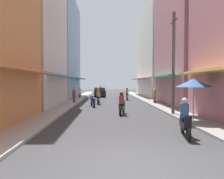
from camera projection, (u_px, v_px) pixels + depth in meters
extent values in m
plane|color=#38383A|center=(112.00, 103.00, 22.51)|extent=(92.70, 92.70, 0.00)
cube|color=#ADA89E|center=(72.00, 103.00, 22.39)|extent=(1.56, 50.14, 0.12)
cube|color=gray|center=(153.00, 102.00, 22.63)|extent=(1.56, 50.14, 0.12)
cube|color=#D88C4C|center=(17.00, 69.00, 9.34)|extent=(1.10, 9.19, 0.12)
cube|color=silver|center=(25.00, 15.00, 19.36)|extent=(6.00, 9.19, 16.98)
cube|color=#8CA5CC|center=(64.00, 76.00, 19.64)|extent=(1.10, 8.27, 0.12)
cube|color=#8CA5CC|center=(54.00, 49.00, 30.21)|extent=(6.00, 11.50, 14.26)
cube|color=#4CB28C|center=(79.00, 79.00, 30.45)|extent=(1.10, 10.35, 0.12)
cube|color=#EFD159|center=(221.00, 70.00, 9.63)|extent=(1.10, 9.26, 0.12)
cube|color=#B7727F|center=(196.00, 31.00, 20.42)|extent=(6.00, 9.73, 14.57)
cube|color=#4CB28C|center=(160.00, 77.00, 20.47)|extent=(1.10, 8.76, 0.12)
cube|color=silver|center=(162.00, 54.00, 32.88)|extent=(6.00, 13.40, 13.30)
cube|color=#B7727F|center=(140.00, 79.00, 32.91)|extent=(1.10, 12.06, 0.12)
cylinder|color=black|center=(189.00, 134.00, 7.76)|extent=(0.18, 0.57, 0.56)
cylinder|color=black|center=(182.00, 127.00, 9.00)|extent=(0.18, 0.57, 0.56)
cube|color=black|center=(185.00, 125.00, 8.42)|extent=(0.45, 1.03, 0.24)
cube|color=black|center=(184.00, 119.00, 8.61)|extent=(0.37, 0.60, 0.14)
cylinder|color=black|center=(188.00, 122.00, 7.87)|extent=(0.28, 0.28, 0.45)
cylinder|color=black|center=(188.00, 116.00, 7.86)|extent=(0.55, 0.13, 0.03)
cylinder|color=#334C8C|center=(185.00, 111.00, 8.55)|extent=(0.34, 0.34, 0.55)
sphere|color=#B2B2B7|center=(185.00, 101.00, 8.54)|extent=(0.26, 0.26, 0.26)
cylinder|color=black|center=(102.00, 94.00, 36.36)|extent=(0.22, 0.56, 0.56)
cylinder|color=black|center=(100.00, 93.00, 37.55)|extent=(0.22, 0.56, 0.56)
cube|color=orange|center=(101.00, 92.00, 36.99)|extent=(0.53, 1.04, 0.24)
cube|color=black|center=(101.00, 91.00, 37.18)|extent=(0.42, 0.61, 0.14)
cylinder|color=orange|center=(102.00, 91.00, 36.46)|extent=(0.28, 0.28, 0.45)
cylinder|color=black|center=(102.00, 90.00, 36.45)|extent=(0.54, 0.17, 0.03)
cylinder|color=#BF8C3F|center=(101.00, 89.00, 37.12)|extent=(0.34, 0.34, 0.55)
sphere|color=black|center=(101.00, 87.00, 37.11)|extent=(0.26, 0.26, 0.26)
cylinder|color=black|center=(92.00, 103.00, 19.53)|extent=(0.21, 0.56, 0.56)
cylinder|color=black|center=(94.00, 104.00, 18.33)|extent=(0.21, 0.56, 0.56)
cube|color=#1E38B7|center=(93.00, 101.00, 18.87)|extent=(0.51, 1.04, 0.24)
cube|color=black|center=(93.00, 99.00, 18.67)|extent=(0.41, 0.61, 0.14)
cylinder|color=#1E38B7|center=(92.00, 99.00, 19.40)|extent=(0.28, 0.28, 0.45)
cylinder|color=black|center=(92.00, 96.00, 19.39)|extent=(0.54, 0.16, 0.03)
cylinder|color=black|center=(99.00, 101.00, 21.91)|extent=(0.12, 0.56, 0.56)
cylinder|color=black|center=(98.00, 102.00, 20.66)|extent=(0.12, 0.56, 0.56)
cube|color=#B2B2B7|center=(98.00, 99.00, 21.23)|extent=(0.36, 1.02, 0.24)
cube|color=black|center=(98.00, 97.00, 21.02)|extent=(0.32, 0.58, 0.14)
cylinder|color=#B2B2B7|center=(99.00, 97.00, 21.77)|extent=(0.28, 0.28, 0.45)
cylinder|color=black|center=(99.00, 95.00, 21.76)|extent=(0.55, 0.07, 0.03)
cylinder|color=#BF8C3F|center=(98.00, 94.00, 21.06)|extent=(0.34, 0.34, 0.55)
sphere|color=orange|center=(98.00, 90.00, 21.05)|extent=(0.26, 0.26, 0.26)
cylinder|color=black|center=(124.00, 109.00, 14.93)|extent=(0.21, 0.56, 0.56)
cylinder|color=black|center=(120.00, 112.00, 13.71)|extent=(0.21, 0.56, 0.56)
cube|color=#197233|center=(122.00, 107.00, 14.27)|extent=(0.52, 1.04, 0.24)
cube|color=black|center=(121.00, 105.00, 14.06)|extent=(0.41, 0.61, 0.14)
cylinder|color=#197233|center=(123.00, 104.00, 14.80)|extent=(0.28, 0.28, 0.45)
cylinder|color=black|center=(123.00, 100.00, 14.79)|extent=(0.54, 0.16, 0.03)
cylinder|color=#99333F|center=(122.00, 100.00, 14.10)|extent=(0.34, 0.34, 0.55)
sphere|color=maroon|center=(122.00, 94.00, 14.09)|extent=(0.26, 0.26, 0.26)
cylinder|color=black|center=(128.00, 97.00, 26.98)|extent=(0.17, 0.57, 0.56)
cylinder|color=black|center=(127.00, 98.00, 25.74)|extent=(0.17, 0.57, 0.56)
cube|color=silver|center=(127.00, 96.00, 26.31)|extent=(0.44, 1.03, 0.24)
cube|color=black|center=(127.00, 95.00, 26.10)|extent=(0.37, 0.60, 0.14)
cylinder|color=silver|center=(127.00, 94.00, 26.84)|extent=(0.28, 0.28, 0.45)
cylinder|color=black|center=(127.00, 92.00, 26.84)|extent=(0.55, 0.12, 0.03)
cylinder|color=#BF8C3F|center=(127.00, 92.00, 26.14)|extent=(0.34, 0.34, 0.55)
sphere|color=red|center=(127.00, 89.00, 26.13)|extent=(0.26, 0.26, 0.26)
cube|color=black|center=(99.00, 93.00, 32.58)|extent=(2.02, 4.21, 0.70)
cube|color=#333D47|center=(100.00, 89.00, 32.41)|extent=(1.73, 2.20, 0.60)
cylinder|color=black|center=(95.00, 94.00, 33.77)|extent=(0.22, 0.65, 0.64)
cylinder|color=black|center=(104.00, 94.00, 33.90)|extent=(0.22, 0.65, 0.64)
cylinder|color=black|center=(95.00, 95.00, 31.28)|extent=(0.22, 0.65, 0.64)
cylinder|color=black|center=(105.00, 95.00, 31.41)|extent=(0.22, 0.65, 0.64)
cylinder|color=#99333F|center=(155.00, 100.00, 21.52)|extent=(0.28, 0.28, 0.73)
cylinder|color=#BF8C3F|center=(155.00, 94.00, 21.50)|extent=(0.34, 0.34, 0.62)
sphere|color=tan|center=(155.00, 90.00, 21.48)|extent=(0.22, 0.22, 0.22)
cone|color=#D1B77A|center=(155.00, 89.00, 21.48)|extent=(0.44, 0.44, 0.16)
cylinder|color=#99333F|center=(80.00, 96.00, 28.13)|extent=(0.28, 0.28, 0.72)
cylinder|color=beige|center=(80.00, 91.00, 28.10)|extent=(0.34, 0.34, 0.61)
sphere|color=#9E7256|center=(80.00, 88.00, 28.09)|extent=(0.22, 0.22, 0.22)
cone|color=#D1B77A|center=(80.00, 87.00, 28.09)|extent=(0.44, 0.44, 0.16)
cylinder|color=#99333F|center=(74.00, 100.00, 21.79)|extent=(0.28, 0.28, 0.75)
cylinder|color=#99333F|center=(74.00, 93.00, 21.77)|extent=(0.34, 0.34, 0.63)
sphere|color=tan|center=(74.00, 89.00, 21.76)|extent=(0.22, 0.22, 0.22)
cylinder|color=#99999E|center=(193.00, 103.00, 11.29)|extent=(0.05, 0.05, 2.23)
cone|color=#335999|center=(194.00, 83.00, 11.26)|extent=(1.89, 1.89, 0.45)
cylinder|color=#4C4C4F|center=(173.00, 64.00, 13.91)|extent=(0.20, 0.20, 6.87)
cylinder|color=#3F382D|center=(174.00, 21.00, 13.82)|extent=(0.08, 1.20, 0.08)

